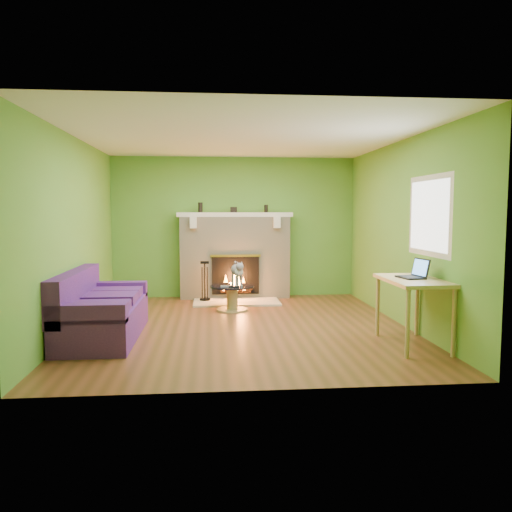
# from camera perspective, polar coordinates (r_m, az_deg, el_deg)

# --- Properties ---
(floor) EXTENTS (5.00, 5.00, 0.00)m
(floor) POSITION_cam_1_polar(r_m,az_deg,el_deg) (7.03, -1.47, -8.04)
(floor) COLOR brown
(floor) RESTS_ON ground
(ceiling) EXTENTS (5.00, 5.00, 0.00)m
(ceiling) POSITION_cam_1_polar(r_m,az_deg,el_deg) (6.92, -1.52, 13.42)
(ceiling) COLOR white
(ceiling) RESTS_ON wall_back
(wall_back) EXTENTS (5.00, 0.00, 5.00)m
(wall_back) POSITION_cam_1_polar(r_m,az_deg,el_deg) (9.35, -2.48, 3.29)
(wall_back) COLOR #5B9530
(wall_back) RESTS_ON floor
(wall_front) EXTENTS (5.00, 0.00, 5.00)m
(wall_front) POSITION_cam_1_polar(r_m,az_deg,el_deg) (4.36, 0.62, 1.11)
(wall_front) COLOR #5B9530
(wall_front) RESTS_ON floor
(wall_left) EXTENTS (0.00, 5.00, 5.00)m
(wall_left) POSITION_cam_1_polar(r_m,az_deg,el_deg) (7.07, -20.02, 2.37)
(wall_left) COLOR #5B9530
(wall_left) RESTS_ON floor
(wall_right) EXTENTS (0.00, 5.00, 5.00)m
(wall_right) POSITION_cam_1_polar(r_m,az_deg,el_deg) (7.35, 16.31, 2.57)
(wall_right) COLOR #5B9530
(wall_right) RESTS_ON floor
(window_frame) EXTENTS (0.00, 1.20, 1.20)m
(window_frame) POSITION_cam_1_polar(r_m,az_deg,el_deg) (6.51, 19.19, 4.38)
(window_frame) COLOR silver
(window_frame) RESTS_ON wall_right
(window_pane) EXTENTS (0.00, 1.06, 1.06)m
(window_pane) POSITION_cam_1_polar(r_m,az_deg,el_deg) (6.51, 19.13, 4.38)
(window_pane) COLOR white
(window_pane) RESTS_ON wall_right
(fireplace) EXTENTS (2.10, 0.46, 1.58)m
(fireplace) POSITION_cam_1_polar(r_m,az_deg,el_deg) (9.20, -2.41, -0.04)
(fireplace) COLOR #BDB89D
(fireplace) RESTS_ON floor
(hearth) EXTENTS (1.50, 0.75, 0.03)m
(hearth) POSITION_cam_1_polar(r_m,az_deg,el_deg) (8.79, -2.23, -5.27)
(hearth) COLOR beige
(hearth) RESTS_ON floor
(mantel) EXTENTS (2.10, 0.28, 0.08)m
(mantel) POSITION_cam_1_polar(r_m,az_deg,el_deg) (9.14, -2.43, 4.75)
(mantel) COLOR silver
(mantel) RESTS_ON fireplace
(sofa) EXTENTS (0.88, 1.90, 0.85)m
(sofa) POSITION_cam_1_polar(r_m,az_deg,el_deg) (6.67, -17.47, -6.12)
(sofa) COLOR #441A65
(sofa) RESTS_ON floor
(coffee_table) EXTENTS (0.72, 0.72, 0.40)m
(coffee_table) POSITION_cam_1_polar(r_m,az_deg,el_deg) (8.11, -2.74, -4.59)
(coffee_table) COLOR tan
(coffee_table) RESTS_ON floor
(desk) EXTENTS (0.63, 1.09, 0.81)m
(desk) POSITION_cam_1_polar(r_m,az_deg,el_deg) (6.21, 17.56, -3.39)
(desk) COLOR tan
(desk) RESTS_ON floor
(cat) EXTENTS (0.32, 0.67, 0.40)m
(cat) POSITION_cam_1_polar(r_m,az_deg,el_deg) (8.10, -2.20, -1.92)
(cat) COLOR slate
(cat) RESTS_ON coffee_table
(remote_silver) EXTENTS (0.17, 0.06, 0.02)m
(remote_silver) POSITION_cam_1_polar(r_m,az_deg,el_deg) (7.96, -3.43, -3.46)
(remote_silver) COLOR gray
(remote_silver) RESTS_ON coffee_table
(remote_black) EXTENTS (0.16, 0.11, 0.02)m
(remote_black) POSITION_cam_1_polar(r_m,az_deg,el_deg) (7.90, -2.55, -3.53)
(remote_black) COLOR black
(remote_black) RESTS_ON coffee_table
(laptop) EXTENTS (0.33, 0.36, 0.24)m
(laptop) POSITION_cam_1_polar(r_m,az_deg,el_deg) (6.22, 17.27, -1.35)
(laptop) COLOR black
(laptop) RESTS_ON desk
(fire_tools) EXTENTS (0.19, 0.19, 0.70)m
(fire_tools) POSITION_cam_1_polar(r_m,az_deg,el_deg) (8.87, -5.87, -2.81)
(fire_tools) COLOR black
(fire_tools) RESTS_ON hearth
(mantel_vase_left) EXTENTS (0.08, 0.08, 0.18)m
(mantel_vase_left) POSITION_cam_1_polar(r_m,az_deg,el_deg) (9.16, -6.38, 5.54)
(mantel_vase_left) COLOR black
(mantel_vase_left) RESTS_ON mantel
(mantel_vase_right) EXTENTS (0.07, 0.07, 0.14)m
(mantel_vase_right) POSITION_cam_1_polar(r_m,az_deg,el_deg) (9.21, 1.16, 5.44)
(mantel_vase_right) COLOR black
(mantel_vase_right) RESTS_ON mantel
(mantel_box) EXTENTS (0.12, 0.08, 0.10)m
(mantel_box) POSITION_cam_1_polar(r_m,az_deg,el_deg) (9.17, -2.57, 5.31)
(mantel_box) COLOR black
(mantel_box) RESTS_ON mantel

